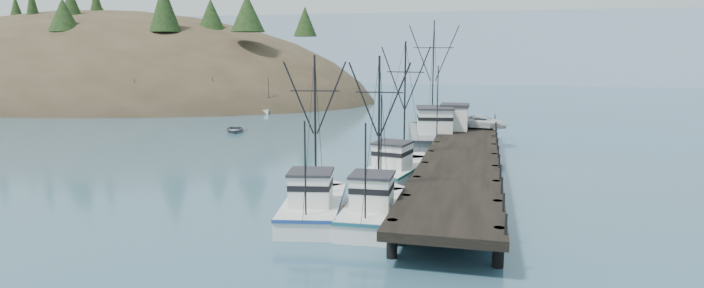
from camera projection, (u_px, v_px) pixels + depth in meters
The scene contains 13 objects.
ground at pixel (223, 219), 34.32m from camera, with size 400.00×400.00×0.00m, color #2E5368.
pier at pixel (463, 156), 46.08m from camera, with size 6.00×44.00×2.00m.
headland at pixel (86, 117), 127.96m from camera, with size 134.80×78.00×51.00m.
distant_ridge at pixel (470, 82), 194.83m from camera, with size 360.00×40.00×26.00m, color #9EB2C6.
distant_ridge_far at pixel (345, 78), 220.93m from camera, with size 180.00×25.00×18.00m, color silver.
moored_sailboats at pixel (194, 111), 94.56m from camera, with size 20.79×17.75×6.35m.
trawler_near at pixel (376, 208), 33.73m from camera, with size 3.58×10.13×10.44m.
trawler_mid at pixel (314, 204), 34.56m from camera, with size 5.04×10.53×10.48m.
trawler_far at pixel (399, 169), 45.13m from camera, with size 5.53×11.34×11.53m.
work_vessel at pixel (433, 135), 60.69m from camera, with size 7.34×17.23×14.12m.
pier_shed at pixel (455, 117), 59.35m from camera, with size 3.00×3.20×2.80m.
pickup_truck at pixel (483, 122), 60.33m from camera, with size 2.42×5.24×1.46m, color silver.
motorboat at pixel (235, 132), 71.76m from camera, with size 3.38×4.74×0.98m, color slate.
Camera 1 is at (15.74, -30.20, 10.28)m, focal length 28.00 mm.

